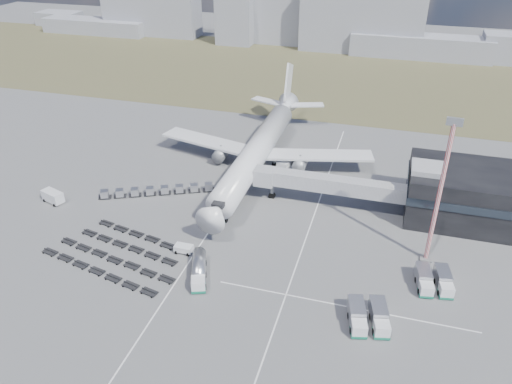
# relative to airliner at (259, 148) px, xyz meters

# --- Properties ---
(ground) EXTENTS (420.00, 420.00, 0.00)m
(ground) POSITION_rel_airliner_xyz_m (0.00, -32.38, -5.29)
(ground) COLOR #565659
(ground) RESTS_ON ground
(grass_strip) EXTENTS (420.00, 90.00, 0.01)m
(grass_strip) POSITION_rel_airliner_xyz_m (0.00, 77.62, -5.29)
(grass_strip) COLOR #47422A
(grass_strip) RESTS_ON ground
(lane_markings) EXTENTS (47.12, 110.00, 0.01)m
(lane_markings) POSITION_rel_airliner_xyz_m (9.77, -29.38, -5.29)
(lane_markings) COLOR silver
(lane_markings) RESTS_ON ground
(terminal) EXTENTS (30.40, 16.40, 11.00)m
(terminal) POSITION_rel_airliner_xyz_m (47.77, -8.41, -0.04)
(terminal) COLOR black
(terminal) RESTS_ON ground
(jet_bridge) EXTENTS (30.30, 3.80, 7.05)m
(jet_bridge) POSITION_rel_airliner_xyz_m (15.90, -11.95, -0.24)
(jet_bridge) COLOR #939399
(jet_bridge) RESTS_ON ground
(airliner) EXTENTS (51.59, 64.53, 17.62)m
(airliner) POSITION_rel_airliner_xyz_m (0.00, 0.00, 0.00)
(airliner) COLOR silver
(airliner) RESTS_ON ground
(skyline) EXTENTS (286.72, 25.69, 25.05)m
(skyline) POSITION_rel_airliner_xyz_m (-11.69, 116.78, 4.37)
(skyline) COLOR gray
(skyline) RESTS_ON ground
(fuel_tanker) EXTENTS (5.33, 9.23, 2.91)m
(fuel_tanker) POSITION_rel_airliner_xyz_m (1.17, -40.14, -3.84)
(fuel_tanker) COLOR silver
(fuel_tanker) RESTS_ON ground
(pushback_tug) EXTENTS (3.19, 1.80, 1.45)m
(pushback_tug) POSITION_rel_airliner_xyz_m (-3.94, -34.66, -4.57)
(pushback_tug) COLOR silver
(pushback_tug) RESTS_ON ground
(utility_van) EXTENTS (5.24, 3.59, 2.52)m
(utility_van) POSITION_rel_airliner_xyz_m (-36.68, -26.32, -4.03)
(utility_van) COLOR silver
(utility_van) RESTS_ON ground
(catering_truck) EXTENTS (4.21, 6.86, 2.94)m
(catering_truck) POSITION_rel_airliner_xyz_m (6.51, 1.13, -3.79)
(catering_truck) COLOR silver
(catering_truck) RESTS_ON ground
(service_trucks_near) EXTENTS (6.83, 7.63, 2.64)m
(service_trucks_near) POSITION_rel_airliner_xyz_m (28.93, -43.17, -3.86)
(service_trucks_near) COLOR silver
(service_trucks_near) RESTS_ON ground
(service_trucks_far) EXTENTS (6.20, 7.03, 2.51)m
(service_trucks_far) POSITION_rel_airliner_xyz_m (38.26, -31.95, -3.93)
(service_trucks_far) COLOR silver
(service_trucks_far) RESTS_ON ground
(uld_row) EXTENTS (22.74, 11.45, 1.64)m
(uld_row) POSITION_rel_airliner_xyz_m (-17.41, -17.48, -4.31)
(uld_row) COLOR black
(uld_row) RESTS_ON ground
(baggage_dollies) EXTENTS (26.31, 17.67, 0.66)m
(baggage_dollies) POSITION_rel_airliner_xyz_m (-14.59, -38.48, -4.96)
(baggage_dollies) COLOR black
(baggage_dollies) RESTS_ON ground
(floodlight_mast) EXTENTS (2.46, 2.02, 26.12)m
(floodlight_mast) POSITION_rel_airliner_xyz_m (37.22, -24.60, 7.80)
(floodlight_mast) COLOR #AD1B1E
(floodlight_mast) RESTS_ON ground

